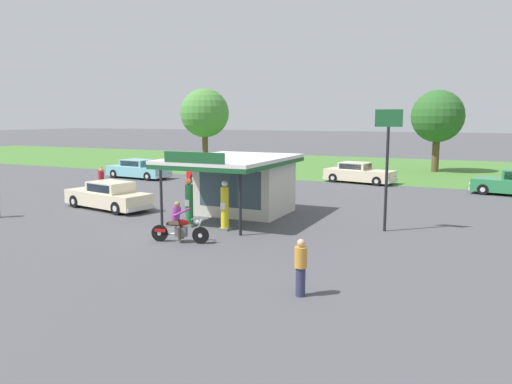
{
  "coord_description": "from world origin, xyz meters",
  "views": [
    {
      "loc": [
        11.76,
        -17.29,
        4.72
      ],
      "look_at": [
        2.55,
        2.77,
        1.4
      ],
      "focal_mm": 34.94,
      "sensor_mm": 36.0,
      "label": 1
    }
  ],
  "objects_px": {
    "gas_pump_nearside": "(189,204)",
    "parked_car_back_row_centre": "(219,174)",
    "bystander_standing_back_lot": "(101,180)",
    "roadside_pole_sign": "(388,149)",
    "featured_classic_sedan": "(108,196)",
    "bystander_chatting_near_pumps": "(301,266)",
    "parked_car_back_row_centre_right": "(138,170)",
    "gas_pump_offside": "(225,208)",
    "bystander_leaning_by_kiosk": "(101,178)",
    "motorcycle_with_rider": "(179,226)",
    "parked_car_second_row_spare": "(359,173)"
  },
  "relations": [
    {
      "from": "bystander_chatting_near_pumps",
      "to": "bystander_leaning_by_kiosk",
      "type": "bearing_deg",
      "value": 144.67
    },
    {
      "from": "featured_classic_sedan",
      "to": "bystander_standing_back_lot",
      "type": "bearing_deg",
      "value": 135.25
    },
    {
      "from": "gas_pump_offside",
      "to": "motorcycle_with_rider",
      "type": "distance_m",
      "value": 2.67
    },
    {
      "from": "parked_car_back_row_centre_right",
      "to": "parked_car_back_row_centre",
      "type": "relative_size",
      "value": 1.06
    },
    {
      "from": "motorcycle_with_rider",
      "to": "parked_car_back_row_centre_right",
      "type": "height_order",
      "value": "motorcycle_with_rider"
    },
    {
      "from": "roadside_pole_sign",
      "to": "gas_pump_offside",
      "type": "bearing_deg",
      "value": -157.03
    },
    {
      "from": "parked_car_back_row_centre_right",
      "to": "featured_classic_sedan",
      "type": "bearing_deg",
      "value": -58.69
    },
    {
      "from": "bystander_leaning_by_kiosk",
      "to": "bystander_standing_back_lot",
      "type": "distance_m",
      "value": 1.9
    },
    {
      "from": "roadside_pole_sign",
      "to": "parked_car_back_row_centre_right",
      "type": "bearing_deg",
      "value": 153.2
    },
    {
      "from": "parked_car_second_row_spare",
      "to": "bystander_standing_back_lot",
      "type": "bearing_deg",
      "value": -138.0
    },
    {
      "from": "bystander_chatting_near_pumps",
      "to": "bystander_standing_back_lot",
      "type": "bearing_deg",
      "value": 145.75
    },
    {
      "from": "bystander_chatting_near_pumps",
      "to": "bystander_standing_back_lot",
      "type": "height_order",
      "value": "bystander_standing_back_lot"
    },
    {
      "from": "gas_pump_nearside",
      "to": "parked_car_back_row_centre",
      "type": "relative_size",
      "value": 0.41
    },
    {
      "from": "bystander_standing_back_lot",
      "to": "roadside_pole_sign",
      "type": "xyz_separation_m",
      "value": [
        17.87,
        -3.03,
        2.58
      ]
    },
    {
      "from": "bystander_leaning_by_kiosk",
      "to": "gas_pump_offside",
      "type": "bearing_deg",
      "value": -28.48
    },
    {
      "from": "featured_classic_sedan",
      "to": "bystander_chatting_near_pumps",
      "type": "bearing_deg",
      "value": -30.57
    },
    {
      "from": "motorcycle_with_rider",
      "to": "parked_car_back_row_centre_right",
      "type": "xyz_separation_m",
      "value": [
        -14.14,
        15.76,
        0.02
      ]
    },
    {
      "from": "parked_car_back_row_centre_right",
      "to": "bystander_chatting_near_pumps",
      "type": "bearing_deg",
      "value": -43.53
    },
    {
      "from": "gas_pump_nearside",
      "to": "parked_car_back_row_centre",
      "type": "xyz_separation_m",
      "value": [
        -5.77,
        13.12,
        -0.28
      ]
    },
    {
      "from": "bystander_leaning_by_kiosk",
      "to": "roadside_pole_sign",
      "type": "height_order",
      "value": "roadside_pole_sign"
    },
    {
      "from": "roadside_pole_sign",
      "to": "bystander_standing_back_lot",
      "type": "bearing_deg",
      "value": 170.37
    },
    {
      "from": "motorcycle_with_rider",
      "to": "bystander_standing_back_lot",
      "type": "relative_size",
      "value": 1.41
    },
    {
      "from": "parked_car_second_row_spare",
      "to": "bystander_chatting_near_pumps",
      "type": "relative_size",
      "value": 3.44
    },
    {
      "from": "bystander_chatting_near_pumps",
      "to": "bystander_standing_back_lot",
      "type": "relative_size",
      "value": 0.97
    },
    {
      "from": "bystander_chatting_near_pumps",
      "to": "parked_car_back_row_centre",
      "type": "bearing_deg",
      "value": 124.22
    },
    {
      "from": "featured_classic_sedan",
      "to": "gas_pump_offside",
      "type": "bearing_deg",
      "value": -12.97
    },
    {
      "from": "featured_classic_sedan",
      "to": "bystander_leaning_by_kiosk",
      "type": "bearing_deg",
      "value": 134.59
    },
    {
      "from": "bystander_leaning_by_kiosk",
      "to": "parked_car_back_row_centre_right",
      "type": "bearing_deg",
      "value": 105.93
    },
    {
      "from": "gas_pump_nearside",
      "to": "parked_car_back_row_centre_right",
      "type": "distance_m",
      "value": 18.51
    },
    {
      "from": "gas_pump_nearside",
      "to": "bystander_standing_back_lot",
      "type": "distance_m",
      "value": 11.44
    },
    {
      "from": "featured_classic_sedan",
      "to": "parked_car_back_row_centre_right",
      "type": "xyz_separation_m",
      "value": [
        -6.92,
        11.38,
        0.01
      ]
    },
    {
      "from": "gas_pump_nearside",
      "to": "parked_car_back_row_centre",
      "type": "height_order",
      "value": "gas_pump_nearside"
    },
    {
      "from": "gas_pump_nearside",
      "to": "roadside_pole_sign",
      "type": "relative_size",
      "value": 0.42
    },
    {
      "from": "gas_pump_nearside",
      "to": "bystander_standing_back_lot",
      "type": "relative_size",
      "value": 1.32
    },
    {
      "from": "motorcycle_with_rider",
      "to": "bystander_standing_back_lot",
      "type": "bearing_deg",
      "value": 143.45
    },
    {
      "from": "parked_car_back_row_centre",
      "to": "bystander_chatting_near_pumps",
      "type": "distance_m",
      "value": 23.24
    },
    {
      "from": "gas_pump_nearside",
      "to": "bystander_chatting_near_pumps",
      "type": "relative_size",
      "value": 1.35
    },
    {
      "from": "gas_pump_offside",
      "to": "featured_classic_sedan",
      "type": "bearing_deg",
      "value": 167.03
    },
    {
      "from": "parked_car_second_row_spare",
      "to": "bystander_standing_back_lot",
      "type": "height_order",
      "value": "bystander_standing_back_lot"
    },
    {
      "from": "parked_car_back_row_centre",
      "to": "gas_pump_nearside",
      "type": "bearing_deg",
      "value": -66.27
    },
    {
      "from": "bystander_chatting_near_pumps",
      "to": "roadside_pole_sign",
      "type": "xyz_separation_m",
      "value": [
        0.63,
        8.71,
        2.6
      ]
    },
    {
      "from": "gas_pump_offside",
      "to": "bystander_standing_back_lot",
      "type": "height_order",
      "value": "gas_pump_offside"
    },
    {
      "from": "gas_pump_offside",
      "to": "bystander_chatting_near_pumps",
      "type": "bearing_deg",
      "value": -47.69
    },
    {
      "from": "gas_pump_nearside",
      "to": "featured_classic_sedan",
      "type": "distance_m",
      "value": 6.33
    },
    {
      "from": "gas_pump_offside",
      "to": "parked_car_back_row_centre_right",
      "type": "relative_size",
      "value": 0.38
    },
    {
      "from": "gas_pump_offside",
      "to": "bystander_chatting_near_pumps",
      "type": "distance_m",
      "value": 8.24
    },
    {
      "from": "parked_car_back_row_centre",
      "to": "parked_car_back_row_centre_right",
      "type": "bearing_deg",
      "value": 179.53
    },
    {
      "from": "parked_car_back_row_centre_right",
      "to": "bystander_standing_back_lot",
      "type": "height_order",
      "value": "bystander_standing_back_lot"
    },
    {
      "from": "parked_car_second_row_spare",
      "to": "bystander_leaning_by_kiosk",
      "type": "xyz_separation_m",
      "value": [
        -14.56,
        -10.55,
        0.11
      ]
    },
    {
      "from": "motorcycle_with_rider",
      "to": "bystander_chatting_near_pumps",
      "type": "relative_size",
      "value": 1.45
    }
  ]
}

